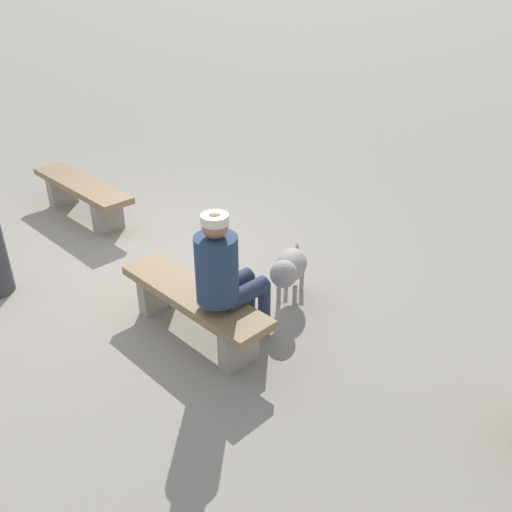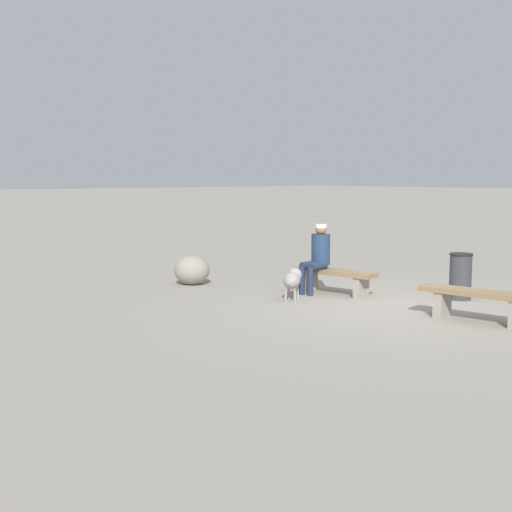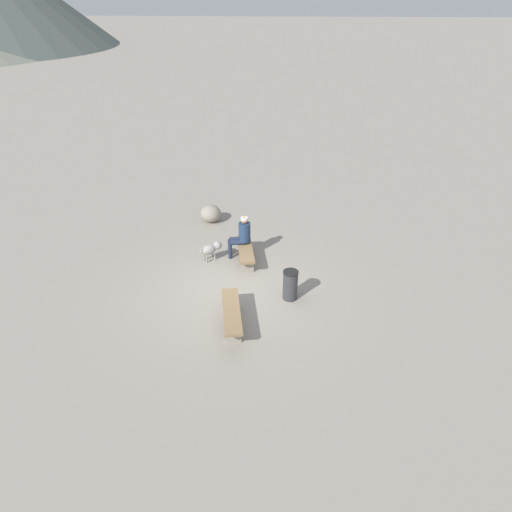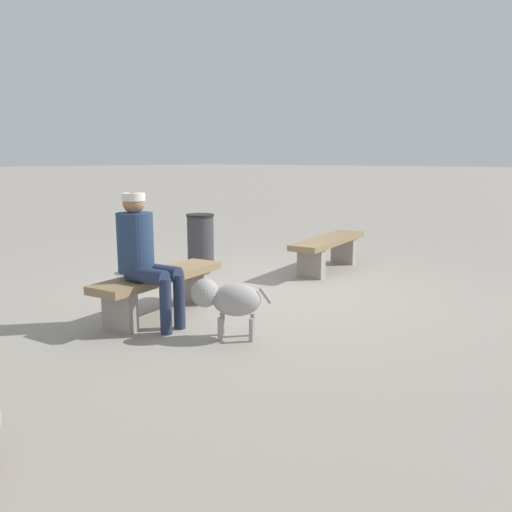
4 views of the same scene
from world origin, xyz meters
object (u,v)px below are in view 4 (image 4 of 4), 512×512
Objects in this scene: bench_right at (160,285)px; dog at (227,298)px; seated_person at (143,250)px; trash_bin at (201,242)px; bench_left at (329,247)px.

bench_right is 2.65× the size of dog.
seated_person reaches higher than bench_right.
trash_bin is at bearing -75.50° from dog.
seated_person is at bearing -20.64° from dog.
trash_bin is (-1.80, -1.29, 0.09)m from bench_right.
bench_right is at bearing 35.56° from trash_bin.
dog is at bearing 96.99° from seated_person.
bench_right is 2.02× the size of trash_bin.
bench_right is (3.01, -0.11, -0.01)m from bench_left.
dog is (0.06, 1.00, 0.05)m from bench_right.
trash_bin is at bearing -57.93° from bench_left.
bench_right is 0.53m from seated_person.
dog reaches higher than bench_right.
bench_left is 1.43× the size of seated_person.
seated_person is (3.32, 0.03, 0.40)m from bench_left.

